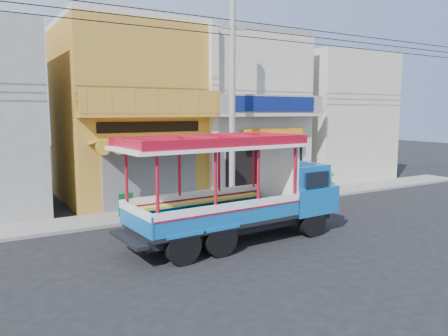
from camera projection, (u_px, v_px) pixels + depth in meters
name	position (u px, v px, depth m)	size (l,w,h in m)	color
ground	(300.00, 223.00, 16.54)	(90.00, 90.00, 0.00)	black
sidewalk	(242.00, 203.00, 19.94)	(30.00, 2.00, 0.12)	slate
shophouse_left	(127.00, 113.00, 20.76)	(6.00, 7.50, 8.24)	#A28B24
shophouse_right	(234.00, 113.00, 23.81)	(6.00, 6.75, 8.24)	#C0B69D
party_pilaster	(214.00, 116.00, 19.65)	(0.35, 0.30, 8.00)	#C0B69D
filler_building_right	(328.00, 118.00, 27.43)	(6.00, 6.00, 7.60)	#C0B69D
utility_pole	(235.00, 91.00, 18.27)	(28.00, 0.26, 9.00)	gray
songthaew_truck	(248.00, 189.00, 14.26)	(7.53, 2.83, 3.46)	black
green_sign	(126.00, 207.00, 17.04)	(0.60, 0.33, 0.91)	black
potted_plant_b	(303.00, 182.00, 22.07)	(0.56, 0.45, 1.01)	#1F5F1B
potted_plant_c	(330.00, 181.00, 22.83)	(0.51, 0.51, 0.92)	#1F5F1B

